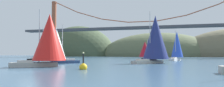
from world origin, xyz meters
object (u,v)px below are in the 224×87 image
Objects in this scene: sailboat_orange_sail at (48,45)px; sailboat_white_mainsail at (57,44)px; sailboat_navy_sail at (155,38)px; sailboat_red_spinnaker at (49,38)px; sailboat_blue_spinnaker at (177,45)px; channel_buoy at (83,67)px; sailboat_crimson_sail at (145,50)px.

sailboat_orange_sail reaches higher than sailboat_white_mainsail.
sailboat_red_spinnaker is at bearing -132.65° from sailboat_navy_sail.
sailboat_blue_spinnaker is 39.70m from sailboat_orange_sail.
sailboat_red_spinnaker is at bearing 151.66° from channel_buoy.
sailboat_red_spinnaker is 10.23m from channel_buoy.
sailboat_blue_spinnaker is 11.30m from sailboat_crimson_sail.
channel_buoy is at bearing -106.95° from sailboat_blue_spinnaker.
sailboat_navy_sail reaches higher than channel_buoy.
sailboat_blue_spinnaker is at bearing 76.48° from sailboat_navy_sail.
channel_buoy is (25.75, -32.34, -4.57)m from sailboat_orange_sail.
sailboat_navy_sail reaches higher than sailboat_red_spinnaker.
sailboat_orange_sail is at bearing 126.86° from sailboat_white_mainsail.
sailboat_navy_sail is at bearing 70.02° from channel_buoy.
sailboat_white_mainsail is (-25.48, -26.98, -0.47)m from sailboat_blue_spinnaker.
sailboat_white_mainsail is at bearing -161.43° from sailboat_navy_sail.
sailboat_crimson_sail is at bearing 155.55° from sailboat_blue_spinnaker.
sailboat_crimson_sail reaches higher than channel_buoy.
sailboat_blue_spinnaker is at bearing 46.64° from sailboat_white_mainsail.
sailboat_white_mainsail is (-4.55, 10.55, -0.53)m from sailboat_red_spinnaker.
sailboat_crimson_sail is at bearing 26.69° from sailboat_orange_sail.
sailboat_red_spinnaker is at bearing -66.67° from sailboat_white_mainsail.
sailboat_navy_sail reaches higher than sailboat_blue_spinnaker.
sailboat_red_spinnaker is at bearing -119.15° from sailboat_blue_spinnaker.
channel_buoy is at bearing -28.34° from sailboat_red_spinnaker.
sailboat_navy_sail is 23.79m from sailboat_red_spinnaker.
sailboat_blue_spinnaker reaches higher than channel_buoy.
sailboat_white_mainsail is at bearing -53.14° from sailboat_orange_sail.
sailboat_navy_sail is at bearing -103.52° from sailboat_blue_spinnaker.
sailboat_navy_sail is 1.06× the size of sailboat_orange_sail.
sailboat_blue_spinnaker is at bearing -24.45° from sailboat_crimson_sail.
sailboat_blue_spinnaker reaches higher than sailboat_crimson_sail.
sailboat_blue_spinnaker reaches higher than sailboat_white_mainsail.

